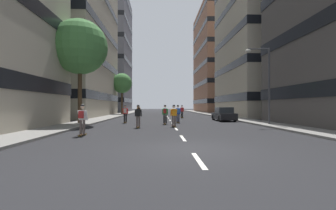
{
  "coord_description": "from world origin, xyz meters",
  "views": [
    {
      "loc": [
        -1.21,
        -9.27,
        1.69
      ],
      "look_at": [
        0.0,
        24.84,
        1.79
      ],
      "focal_mm": 25.26,
      "sensor_mm": 36.0,
      "label": 1
    }
  ],
  "objects_px": {
    "skater_2": "(174,115)",
    "skater_4": "(82,118)",
    "parked_car_near": "(224,115)",
    "skater_6": "(125,113)",
    "street_tree_near": "(122,83)",
    "skater_1": "(182,111)",
    "streetlamp_right": "(265,77)",
    "skater_3": "(165,113)",
    "skater_0": "(139,110)",
    "street_tree_mid": "(80,47)",
    "skater_5": "(178,113)",
    "skater_7": "(138,115)"
  },
  "relations": [
    {
      "from": "skater_2",
      "to": "skater_4",
      "type": "height_order",
      "value": "same"
    },
    {
      "from": "parked_car_near",
      "to": "skater_6",
      "type": "distance_m",
      "value": 10.9
    },
    {
      "from": "street_tree_near",
      "to": "skater_1",
      "type": "bearing_deg",
      "value": -51.77
    },
    {
      "from": "streetlamp_right",
      "to": "skater_3",
      "type": "height_order",
      "value": "streetlamp_right"
    },
    {
      "from": "parked_car_near",
      "to": "skater_0",
      "type": "xyz_separation_m",
      "value": [
        -10.29,
        9.48,
        0.32
      ]
    },
    {
      "from": "street_tree_mid",
      "to": "skater_5",
      "type": "height_order",
      "value": "street_tree_mid"
    },
    {
      "from": "skater_1",
      "to": "skater_3",
      "type": "distance_m",
      "value": 11.15
    },
    {
      "from": "skater_2",
      "to": "skater_5",
      "type": "height_order",
      "value": "same"
    },
    {
      "from": "skater_1",
      "to": "street_tree_mid",
      "type": "bearing_deg",
      "value": -133.68
    },
    {
      "from": "streetlamp_right",
      "to": "skater_0",
      "type": "xyz_separation_m",
      "value": [
        -12.14,
        15.72,
        -3.12
      ]
    },
    {
      "from": "street_tree_mid",
      "to": "skater_3",
      "type": "xyz_separation_m",
      "value": [
        7.69,
        -0.1,
        -5.97
      ]
    },
    {
      "from": "skater_1",
      "to": "street_tree_near",
      "type": "bearing_deg",
      "value": 128.23
    },
    {
      "from": "skater_0",
      "to": "skater_6",
      "type": "relative_size",
      "value": 1.0
    },
    {
      "from": "skater_6",
      "to": "skater_7",
      "type": "distance_m",
      "value": 5.44
    },
    {
      "from": "parked_car_near",
      "to": "street_tree_near",
      "type": "height_order",
      "value": "street_tree_near"
    },
    {
      "from": "parked_car_near",
      "to": "skater_0",
      "type": "height_order",
      "value": "skater_0"
    },
    {
      "from": "streetlamp_right",
      "to": "skater_7",
      "type": "height_order",
      "value": "streetlamp_right"
    },
    {
      "from": "streetlamp_right",
      "to": "parked_car_near",
      "type": "bearing_deg",
      "value": 106.5
    },
    {
      "from": "skater_0",
      "to": "skater_7",
      "type": "bearing_deg",
      "value": -85.08
    },
    {
      "from": "parked_car_near",
      "to": "skater_7",
      "type": "bearing_deg",
      "value": -137.66
    },
    {
      "from": "skater_0",
      "to": "skater_6",
      "type": "distance_m",
      "value": 12.33
    },
    {
      "from": "skater_1",
      "to": "parked_car_near",
      "type": "bearing_deg",
      "value": -56.67
    },
    {
      "from": "skater_0",
      "to": "skater_6",
      "type": "height_order",
      "value": "same"
    },
    {
      "from": "skater_0",
      "to": "skater_4",
      "type": "distance_m",
      "value": 22.24
    },
    {
      "from": "parked_car_near",
      "to": "skater_1",
      "type": "height_order",
      "value": "skater_1"
    },
    {
      "from": "skater_0",
      "to": "skater_6",
      "type": "bearing_deg",
      "value": -91.03
    },
    {
      "from": "street_tree_near",
      "to": "skater_2",
      "type": "bearing_deg",
      "value": -72.61
    },
    {
      "from": "skater_1",
      "to": "skater_5",
      "type": "relative_size",
      "value": 1.0
    },
    {
      "from": "skater_3",
      "to": "skater_7",
      "type": "relative_size",
      "value": 1.0
    },
    {
      "from": "parked_car_near",
      "to": "skater_6",
      "type": "bearing_deg",
      "value": -164.86
    },
    {
      "from": "street_tree_near",
      "to": "skater_0",
      "type": "relative_size",
      "value": 4.34
    },
    {
      "from": "skater_3",
      "to": "streetlamp_right",
      "type": "bearing_deg",
      "value": -10.68
    },
    {
      "from": "skater_3",
      "to": "skater_7",
      "type": "xyz_separation_m",
      "value": [
        -2.13,
        -3.37,
        -0.03
      ]
    },
    {
      "from": "skater_7",
      "to": "skater_4",
      "type": "bearing_deg",
      "value": -119.67
    },
    {
      "from": "skater_3",
      "to": "parked_car_near",
      "type": "bearing_deg",
      "value": 34.84
    },
    {
      "from": "streetlamp_right",
      "to": "skater_4",
      "type": "xyz_separation_m",
      "value": [
        -13.33,
        -6.49,
        -3.12
      ]
    },
    {
      "from": "skater_0",
      "to": "skater_6",
      "type": "xyz_separation_m",
      "value": [
        -0.22,
        -12.33,
        0.0
      ]
    },
    {
      "from": "skater_7",
      "to": "skater_6",
      "type": "bearing_deg",
      "value": 108.49
    },
    {
      "from": "skater_5",
      "to": "skater_6",
      "type": "xyz_separation_m",
      "value": [
        -5.17,
        0.13,
        0.0
      ]
    },
    {
      "from": "street_tree_mid",
      "to": "skater_0",
      "type": "height_order",
      "value": "street_tree_mid"
    },
    {
      "from": "streetlamp_right",
      "to": "skater_5",
      "type": "xyz_separation_m",
      "value": [
        -7.19,
        3.26,
        -3.12
      ]
    },
    {
      "from": "streetlamp_right",
      "to": "skater_1",
      "type": "height_order",
      "value": "streetlamp_right"
    },
    {
      "from": "streetlamp_right",
      "to": "skater_1",
      "type": "distance_m",
      "value": 14.15
    },
    {
      "from": "street_tree_mid",
      "to": "skater_1",
      "type": "distance_m",
      "value": 16.02
    },
    {
      "from": "parked_car_near",
      "to": "skater_4",
      "type": "relative_size",
      "value": 2.47
    },
    {
      "from": "skater_2",
      "to": "skater_4",
      "type": "distance_m",
      "value": 7.65
    },
    {
      "from": "street_tree_mid",
      "to": "skater_6",
      "type": "relative_size",
      "value": 5.25
    },
    {
      "from": "street_tree_near",
      "to": "street_tree_mid",
      "type": "distance_m",
      "value": 23.79
    },
    {
      "from": "skater_1",
      "to": "skater_5",
      "type": "distance_m",
      "value": 9.28
    },
    {
      "from": "skater_7",
      "to": "parked_car_near",
      "type": "bearing_deg",
      "value": 42.34
    }
  ]
}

